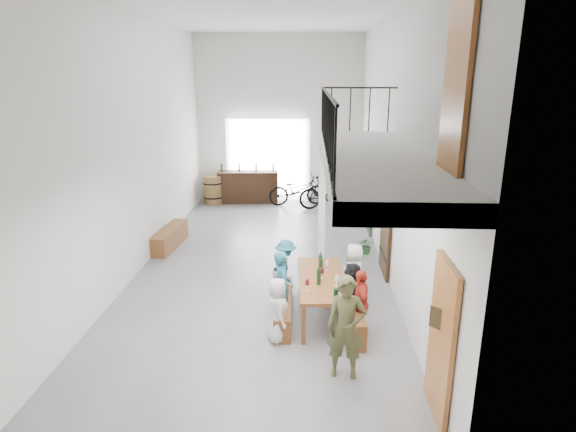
{
  "coord_description": "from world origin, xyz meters",
  "views": [
    {
      "loc": [
        1.04,
        -10.28,
        4.25
      ],
      "look_at": [
        0.59,
        -0.5,
        1.34
      ],
      "focal_mm": 30.0,
      "sensor_mm": 36.0,
      "label": 1
    }
  ],
  "objects_px": {
    "side_bench": "(170,237)",
    "bicycle_near": "(297,190)",
    "serving_counter": "(248,187)",
    "oak_barrel": "(213,190)",
    "tasting_table": "(321,283)",
    "host_standing": "(346,327)",
    "bench_inner": "(284,307)"
  },
  "relations": [
    {
      "from": "side_bench",
      "to": "serving_counter",
      "type": "bearing_deg",
      "value": 72.26
    },
    {
      "from": "side_bench",
      "to": "oak_barrel",
      "type": "xyz_separation_m",
      "value": [
        0.28,
        4.24,
        0.24
      ]
    },
    {
      "from": "serving_counter",
      "to": "bench_inner",
      "type": "bearing_deg",
      "value": -83.0
    },
    {
      "from": "host_standing",
      "to": "bench_inner",
      "type": "bearing_deg",
      "value": 126.39
    },
    {
      "from": "tasting_table",
      "to": "side_bench",
      "type": "relative_size",
      "value": 1.17
    },
    {
      "from": "tasting_table",
      "to": "side_bench",
      "type": "bearing_deg",
      "value": 133.55
    },
    {
      "from": "bench_inner",
      "to": "tasting_table",
      "type": "bearing_deg",
      "value": -1.18
    },
    {
      "from": "side_bench",
      "to": "host_standing",
      "type": "height_order",
      "value": "host_standing"
    },
    {
      "from": "bicycle_near",
      "to": "bench_inner",
      "type": "bearing_deg",
      "value": 168.31
    },
    {
      "from": "host_standing",
      "to": "tasting_table",
      "type": "bearing_deg",
      "value": 106.47
    },
    {
      "from": "serving_counter",
      "to": "host_standing",
      "type": "height_order",
      "value": "host_standing"
    },
    {
      "from": "oak_barrel",
      "to": "serving_counter",
      "type": "distance_m",
      "value": 1.19
    },
    {
      "from": "side_bench",
      "to": "bicycle_near",
      "type": "distance_m",
      "value": 5.25
    },
    {
      "from": "tasting_table",
      "to": "host_standing",
      "type": "relative_size",
      "value": 1.29
    },
    {
      "from": "side_bench",
      "to": "bicycle_near",
      "type": "height_order",
      "value": "bicycle_near"
    },
    {
      "from": "tasting_table",
      "to": "bench_inner",
      "type": "distance_m",
      "value": 0.84
    },
    {
      "from": "side_bench",
      "to": "serving_counter",
      "type": "distance_m",
      "value": 4.73
    },
    {
      "from": "oak_barrel",
      "to": "host_standing",
      "type": "distance_m",
      "value": 10.26
    },
    {
      "from": "side_bench",
      "to": "tasting_table",
      "type": "bearing_deg",
      "value": -43.76
    },
    {
      "from": "bench_inner",
      "to": "host_standing",
      "type": "xyz_separation_m",
      "value": [
        0.98,
        -1.67,
        0.57
      ]
    },
    {
      "from": "bench_inner",
      "to": "host_standing",
      "type": "height_order",
      "value": "host_standing"
    },
    {
      "from": "oak_barrel",
      "to": "host_standing",
      "type": "bearing_deg",
      "value": -68.23
    },
    {
      "from": "oak_barrel",
      "to": "serving_counter",
      "type": "xyz_separation_m",
      "value": [
        1.16,
        0.26,
        0.05
      ]
    },
    {
      "from": "tasting_table",
      "to": "host_standing",
      "type": "distance_m",
      "value": 1.7
    },
    {
      "from": "serving_counter",
      "to": "bicycle_near",
      "type": "xyz_separation_m",
      "value": [
        1.69,
        -0.3,
        -0.03
      ]
    },
    {
      "from": "oak_barrel",
      "to": "bicycle_near",
      "type": "distance_m",
      "value": 2.85
    },
    {
      "from": "tasting_table",
      "to": "host_standing",
      "type": "xyz_separation_m",
      "value": [
        0.31,
        -1.67,
        0.07
      ]
    },
    {
      "from": "tasting_table",
      "to": "bicycle_near",
      "type": "distance_m",
      "value": 7.84
    },
    {
      "from": "side_bench",
      "to": "oak_barrel",
      "type": "relative_size",
      "value": 1.78
    },
    {
      "from": "tasting_table",
      "to": "bench_inner",
      "type": "height_order",
      "value": "tasting_table"
    },
    {
      "from": "serving_counter",
      "to": "oak_barrel",
      "type": "bearing_deg",
      "value": -172.02
    },
    {
      "from": "tasting_table",
      "to": "bicycle_near",
      "type": "bearing_deg",
      "value": 91.96
    }
  ]
}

